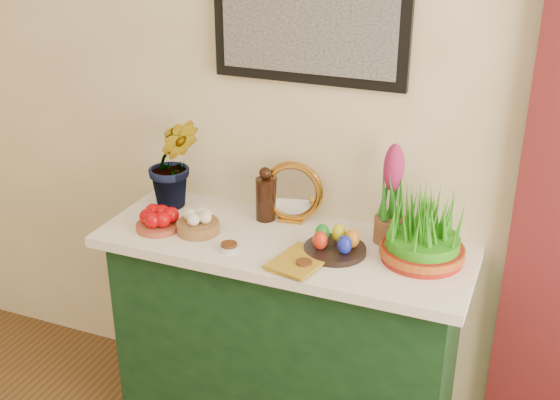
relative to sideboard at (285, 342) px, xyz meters
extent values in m
cube|color=#FFEFBF|center=(-0.02, 0.25, 0.93)|extent=(4.00, 0.04, 2.70)
cube|color=black|center=(0.00, 0.23, 1.27)|extent=(0.74, 0.03, 0.54)
cube|color=#A5A5A5|center=(0.00, 0.21, 1.27)|extent=(0.66, 0.01, 0.46)
cube|color=#163E1E|center=(0.00, 0.00, 0.00)|extent=(1.30, 0.45, 0.85)
cube|color=white|center=(0.00, 0.00, 0.45)|extent=(1.40, 0.55, 0.04)
imported|color=#237E1C|center=(-0.52, 0.11, 0.72)|extent=(0.33, 0.31, 0.50)
cylinder|color=#A24A30|center=(-0.48, -0.11, 0.48)|extent=(0.20, 0.20, 0.02)
cylinder|color=#9C6E3F|center=(-0.33, -0.07, 0.49)|extent=(0.21, 0.21, 0.04)
cylinder|color=black|center=(-0.13, 0.13, 0.55)|extent=(0.08, 0.08, 0.17)
sphere|color=black|center=(-0.13, 0.13, 0.66)|extent=(0.05, 0.05, 0.05)
cube|color=#BF7F2D|center=(-0.03, 0.15, 0.47)|extent=(0.10, 0.06, 0.01)
torus|color=#BF7F2D|center=(-0.03, 0.16, 0.59)|extent=(0.25, 0.09, 0.24)
cylinder|color=silver|center=(-0.03, 0.16, 0.59)|extent=(0.19, 0.05, 0.18)
imported|color=#B28C1E|center=(0.04, -0.14, 0.48)|extent=(0.19, 0.25, 0.03)
cylinder|color=silver|center=(-0.15, -0.16, 0.47)|extent=(0.07, 0.07, 0.02)
cylinder|color=#592D14|center=(-0.15, -0.16, 0.49)|extent=(0.06, 0.06, 0.01)
cylinder|color=silver|center=(0.14, -0.18, 0.47)|extent=(0.07, 0.07, 0.02)
cylinder|color=#592D14|center=(0.14, -0.18, 0.49)|extent=(0.06, 0.06, 0.01)
cylinder|color=black|center=(0.21, -0.03, 0.48)|extent=(0.29, 0.29, 0.02)
ellipsoid|color=red|center=(0.16, -0.07, 0.52)|extent=(0.05, 0.05, 0.07)
ellipsoid|color=#1822AC|center=(0.25, -0.07, 0.52)|extent=(0.05, 0.05, 0.07)
ellipsoid|color=yellow|center=(0.21, 0.01, 0.52)|extent=(0.05, 0.05, 0.07)
ellipsoid|color=#188926|center=(0.15, -0.01, 0.52)|extent=(0.05, 0.05, 0.07)
ellipsoid|color=orange|center=(0.26, -0.01, 0.52)|extent=(0.05, 0.05, 0.07)
cylinder|color=brown|center=(0.36, 0.13, 0.51)|extent=(0.12, 0.12, 0.10)
ellipsoid|color=#AA225F|center=(0.36, 0.13, 0.76)|extent=(0.07, 0.07, 0.18)
cylinder|color=maroon|center=(0.50, 0.04, 0.49)|extent=(0.29, 0.29, 0.05)
cylinder|color=maroon|center=(0.50, 0.04, 0.50)|extent=(0.30, 0.30, 0.03)
camera|label=1|loc=(0.86, -2.16, 1.67)|focal=45.00mm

